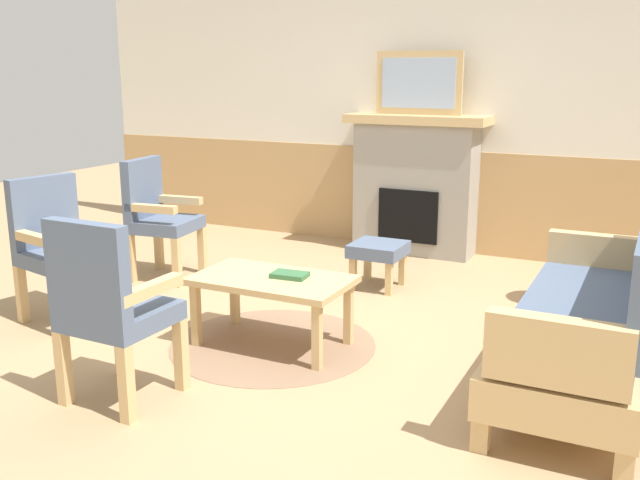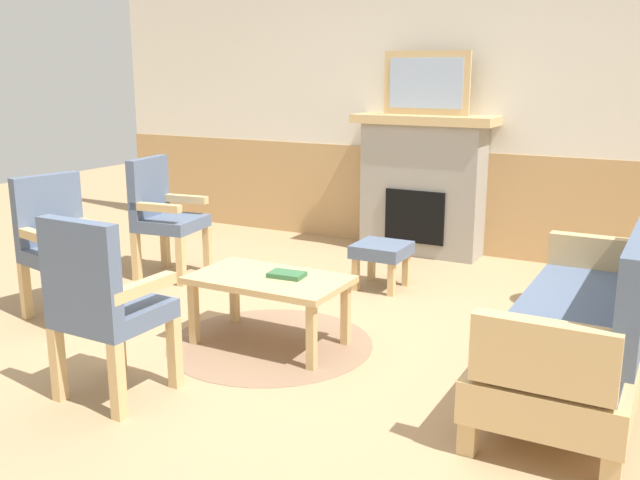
% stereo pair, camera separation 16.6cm
% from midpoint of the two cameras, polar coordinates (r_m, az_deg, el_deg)
% --- Properties ---
extents(ground_plane, '(14.00, 14.00, 0.00)m').
position_cam_midpoint_polar(ground_plane, '(4.68, -1.02, -7.46)').
color(ground_plane, tan).
extents(wall_back, '(7.20, 0.14, 2.70)m').
position_cam_midpoint_polar(wall_back, '(6.76, 9.91, 10.26)').
color(wall_back, silver).
rests_on(wall_back, ground_plane).
extents(fireplace, '(1.30, 0.44, 1.28)m').
position_cam_midpoint_polar(fireplace, '(6.60, 8.99, 4.47)').
color(fireplace, gray).
rests_on(fireplace, ground_plane).
extents(framed_picture, '(0.80, 0.04, 0.56)m').
position_cam_midpoint_polar(framed_picture, '(6.52, 9.29, 12.36)').
color(framed_picture, tan).
rests_on(framed_picture, fireplace).
extents(couch, '(0.70, 1.80, 0.98)m').
position_cam_midpoint_polar(couch, '(3.96, 21.69, -6.36)').
color(couch, tan).
rests_on(couch, ground_plane).
extents(coffee_table, '(0.96, 0.56, 0.44)m').
position_cam_midpoint_polar(coffee_table, '(4.38, -3.03, -3.65)').
color(coffee_table, tan).
rests_on(coffee_table, ground_plane).
extents(round_rug, '(1.29, 1.29, 0.01)m').
position_cam_midpoint_polar(round_rug, '(4.50, -2.97, -8.30)').
color(round_rug, '#896B51').
rests_on(round_rug, ground_plane).
extents(book_on_table, '(0.23, 0.16, 0.03)m').
position_cam_midpoint_polar(book_on_table, '(4.34, -1.60, -2.81)').
color(book_on_table, '#33663D').
rests_on(book_on_table, coffee_table).
extents(footstool, '(0.40, 0.40, 0.36)m').
position_cam_midpoint_polar(footstool, '(5.55, 5.84, -1.04)').
color(footstool, tan).
rests_on(footstool, ground_plane).
extents(armchair_near_fireplace, '(0.54, 0.54, 0.98)m').
position_cam_midpoint_polar(armchair_near_fireplace, '(5.94, -11.74, 2.22)').
color(armchair_near_fireplace, tan).
rests_on(armchair_near_fireplace, ground_plane).
extents(armchair_by_window_left, '(0.57, 0.57, 0.98)m').
position_cam_midpoint_polar(armchair_by_window_left, '(5.14, -19.34, -0.03)').
color(armchair_by_window_left, tan).
rests_on(armchair_by_window_left, ground_plane).
extents(armchair_front_left, '(0.49, 0.49, 0.98)m').
position_cam_midpoint_polar(armchair_front_left, '(3.74, -15.90, -4.72)').
color(armchair_front_left, tan).
rests_on(armchair_front_left, ground_plane).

